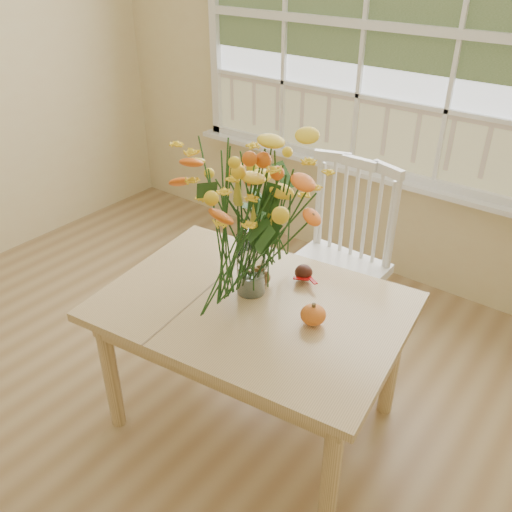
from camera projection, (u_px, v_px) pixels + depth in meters
The scene contains 9 objects.
floor at pixel (89, 467), 2.36m from camera, with size 4.00×4.50×0.01m, color #987449.
wall_back at pixel (364, 60), 3.19m from camera, with size 4.00×0.02×2.70m, color beige.
window at pixel (364, 28), 3.07m from camera, with size 2.42×0.12×1.74m.
dining_table at pixel (253, 320), 2.31m from camera, with size 1.35×1.04×0.67m.
windsor_chair at pixel (341, 252), 2.81m from camera, with size 0.48×0.46×1.03m.
flower_vase at pixel (251, 205), 2.13m from camera, with size 0.57×0.57×0.68m.
pumpkin at pixel (313, 316), 2.13m from camera, with size 0.10×0.10×0.08m, color #D06318.
turkey_figurine at pixel (262, 278), 2.36m from camera, with size 0.10×0.08×0.10m.
dark_gourd at pixel (304, 273), 2.40m from camera, with size 0.13×0.08×0.07m.
Camera 1 is at (1.52, -0.79, 2.01)m, focal length 38.00 mm.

